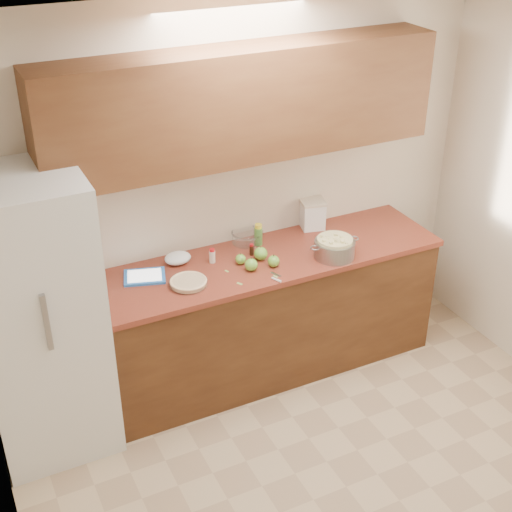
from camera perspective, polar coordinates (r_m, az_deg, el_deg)
name	(u,v)px	position (r m, az deg, el deg)	size (l,w,h in m)	color
room_shell	(388,328)	(3.51, 10.51, -5.69)	(3.60, 3.60, 3.60)	tan
counter_run	(255,317)	(5.02, -0.10, -4.87)	(2.64, 0.68, 0.92)	#543017
upper_cabinets	(244,104)	(4.49, -1.00, 12.05)	(2.60, 0.34, 0.70)	brown
fridge	(39,319)	(4.42, -17.00, -4.81)	(0.70, 0.70, 1.80)	silver
pie	(188,282)	(4.51, -5.43, -2.12)	(0.24, 0.24, 0.04)	silver
colander	(334,248)	(4.82, 6.30, 0.65)	(0.37, 0.28, 0.14)	gray
flour_canister	(312,214)	(5.18, 4.52, 3.40)	(0.21, 0.21, 0.21)	white
tablet	(145,277)	(4.63, -8.91, -1.64)	(0.31, 0.27, 0.02)	blue
paring_knife	(276,279)	(4.56, 1.63, -1.84)	(0.08, 0.15, 0.01)	gray
lemon_bottle	(258,235)	(4.94, 0.19, 1.70)	(0.06, 0.06, 0.16)	#4C8C38
cinnamon_shaker	(212,256)	(4.74, -3.52, 0.01)	(0.04, 0.04, 0.10)	beige
vanilla_bottle	(252,250)	(4.82, -0.36, 0.51)	(0.03, 0.03, 0.08)	black
mixing_bowl	(247,236)	(4.98, -0.70, 1.58)	(0.23, 0.23, 0.08)	silver
paper_towel	(178,258)	(4.76, -6.28, -0.16)	(0.18, 0.15, 0.07)	white
apple_left	(241,259)	(4.72, -1.24, -0.26)	(0.07, 0.07, 0.08)	#69AB34
apple_center	(261,254)	(4.76, 0.38, 0.20)	(0.09, 0.09, 0.10)	#69AB34
apple_front	(251,265)	(4.64, -0.38, -0.71)	(0.09, 0.09, 0.10)	#69AB34
apple_extra	(274,261)	(4.69, 1.42, -0.42)	(0.08, 0.08, 0.09)	#69AB34
peel_a	(227,271)	(4.66, -2.35, -1.21)	(0.03, 0.01, 0.00)	#93C15E
peel_b	(275,276)	(4.59, 1.56, -1.65)	(0.03, 0.01, 0.00)	#93C15E
peel_c	(240,284)	(4.52, -1.32, -2.23)	(0.04, 0.02, 0.00)	#93C15E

